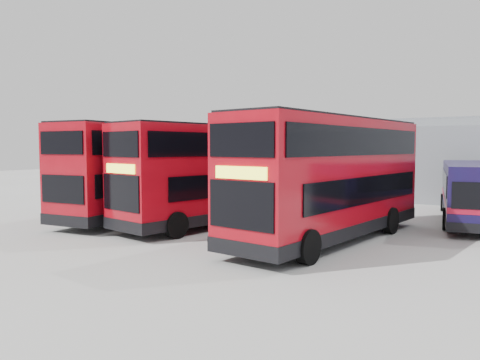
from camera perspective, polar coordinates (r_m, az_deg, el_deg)
ground_plane at (r=21.05m, az=0.28°, el=-6.02°), size 120.00×120.00×0.00m
office_block at (r=43.50m, az=-2.26°, el=2.57°), size 12.30×8.32×5.12m
double_decker_left at (r=24.97m, az=-11.35°, el=0.98°), size 4.12×11.55×4.79m
double_decker_centre at (r=22.33m, az=-2.39°, el=0.59°), size 4.36×11.37×4.70m
double_decker_right at (r=18.67m, az=11.09°, el=0.04°), size 3.85×11.60×4.82m
single_decker_blue at (r=25.59m, az=26.37°, el=-1.40°), size 4.41×10.95×2.90m
panel_van at (r=38.37m, az=-8.39°, el=0.51°), size 3.55×5.92×2.43m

